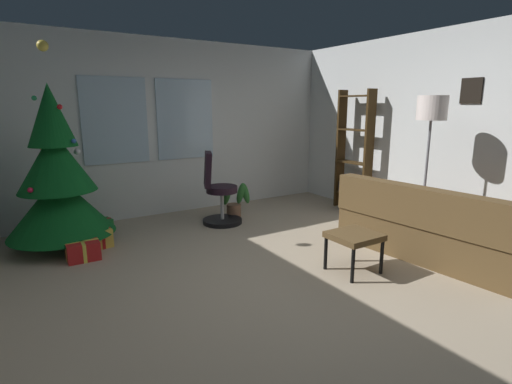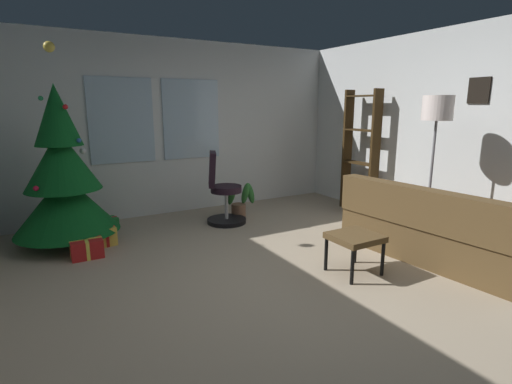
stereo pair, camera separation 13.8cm
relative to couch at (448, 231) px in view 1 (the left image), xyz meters
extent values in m
cube|color=tan|center=(-1.83, 0.36, -0.34)|extent=(5.24, 6.07, 0.10)
cube|color=silver|center=(-1.83, 3.45, 1.02)|extent=(5.24, 0.10, 2.62)
cube|color=silver|center=(-2.75, 3.39, 1.15)|extent=(0.90, 0.03, 1.20)
cube|color=silver|center=(-1.70, 3.39, 1.15)|extent=(0.90, 0.03, 1.20)
cube|color=silver|center=(0.84, 0.36, 1.02)|extent=(0.10, 6.07, 2.62)
cube|color=black|center=(0.78, 0.37, 1.54)|extent=(0.02, 0.26, 0.30)
cube|color=brown|center=(-0.10, 0.10, -0.08)|extent=(1.04, 2.10, 0.41)
cube|color=brown|center=(-0.46, 0.07, 0.33)|extent=(0.36, 2.05, 0.41)
cube|color=brown|center=(-0.18, 1.04, 0.22)|extent=(0.89, 0.21, 0.20)
cube|color=red|center=(-0.36, 0.29, 0.29)|extent=(0.19, 0.40, 0.41)
cube|color=beige|center=(-0.37, 0.39, 0.29)|extent=(0.14, 0.40, 0.40)
cube|color=brown|center=(-0.34, 0.00, 0.29)|extent=(0.17, 0.41, 0.40)
cube|color=brown|center=(-1.21, 0.25, 0.09)|extent=(0.46, 0.44, 0.06)
cylinder|color=black|center=(-1.42, 0.06, -0.12)|extent=(0.04, 0.04, 0.35)
cylinder|color=black|center=(-1.01, 0.06, -0.12)|extent=(0.04, 0.04, 0.35)
cylinder|color=black|center=(-1.42, 0.44, -0.12)|extent=(0.04, 0.04, 0.35)
cylinder|color=black|center=(-1.01, 0.44, -0.12)|extent=(0.04, 0.04, 0.35)
cylinder|color=#4C331E|center=(-3.61, 2.61, -0.21)|extent=(0.12, 0.12, 0.16)
cone|color=#0C511D|center=(-3.61, 2.61, 0.22)|extent=(1.19, 1.19, 0.70)
cone|color=#0C511D|center=(-3.61, 2.61, 0.74)|extent=(0.86, 0.86, 0.70)
cone|color=#0C511D|center=(-3.61, 2.61, 1.26)|extent=(0.52, 0.52, 0.70)
sphere|color=red|center=(-3.52, 2.47, 1.35)|extent=(0.06, 0.06, 0.06)
sphere|color=gold|center=(-3.71, 2.89, 0.86)|extent=(0.06, 0.06, 0.06)
sphere|color=silver|center=(-3.36, 2.78, 0.82)|extent=(0.08, 0.08, 0.08)
sphere|color=blue|center=(-3.42, 2.42, 0.98)|extent=(0.05, 0.05, 0.05)
sphere|color=#1E8C4C|center=(-3.75, 2.60, 1.44)|extent=(0.05, 0.05, 0.05)
sphere|color=#B21433|center=(-3.91, 2.34, 0.48)|extent=(0.06, 0.06, 0.06)
sphere|color=#F2D14C|center=(-3.61, 2.61, 2.00)|extent=(0.12, 0.12, 0.12)
cube|color=red|center=(-3.49, 2.06, -0.19)|extent=(0.33, 0.30, 0.20)
cube|color=#EAD84C|center=(-3.49, 2.06, -0.19)|extent=(0.34, 0.04, 0.21)
cube|color=#EAD84C|center=(-3.49, 2.06, -0.19)|extent=(0.04, 0.30, 0.21)
cube|color=#1E722D|center=(-3.07, 3.05, -0.22)|extent=(0.23, 0.24, 0.14)
cube|color=red|center=(-3.07, 3.05, -0.22)|extent=(0.08, 0.21, 0.15)
cube|color=red|center=(-3.07, 3.05, -0.22)|extent=(0.20, 0.08, 0.15)
cube|color=gold|center=(-3.25, 2.34, -0.18)|extent=(0.26, 0.22, 0.22)
cube|color=#B21919|center=(-3.25, 2.34, -0.18)|extent=(0.25, 0.07, 0.23)
cube|color=#B21919|center=(-3.25, 2.34, -0.18)|extent=(0.06, 0.20, 0.23)
cylinder|color=black|center=(-1.57, 2.45, -0.26)|extent=(0.56, 0.56, 0.06)
cylinder|color=#B2B2B7|center=(-1.57, 2.45, -0.01)|extent=(0.05, 0.05, 0.44)
cylinder|color=black|center=(-1.57, 2.45, 0.21)|extent=(0.44, 0.44, 0.09)
cube|color=black|center=(-1.75, 2.52, 0.50)|extent=(0.25, 0.41, 0.48)
cube|color=#362510|center=(0.57, 1.73, 0.66)|extent=(0.18, 0.04, 1.90)
cube|color=#362510|center=(0.57, 2.33, 0.66)|extent=(0.18, 0.04, 1.90)
cube|color=#362510|center=(0.57, 2.03, -0.04)|extent=(0.18, 0.56, 0.02)
cube|color=#362510|center=(0.57, 2.03, 0.48)|extent=(0.18, 0.56, 0.02)
cube|color=#362510|center=(0.57, 2.03, 0.99)|extent=(0.18, 0.56, 0.02)
cube|color=#362510|center=(0.57, 2.03, 1.51)|extent=(0.18, 0.56, 0.02)
cube|color=maroon|center=(0.58, 1.81, 0.05)|extent=(0.16, 0.05, 0.16)
cube|color=navy|center=(0.59, 1.88, 0.06)|extent=(0.14, 0.05, 0.17)
cube|color=#CDBE8D|center=(0.60, 1.95, 0.06)|extent=(0.13, 0.07, 0.18)
cube|color=#396939|center=(0.59, 2.03, 0.05)|extent=(0.13, 0.07, 0.15)
cube|color=#7E3676|center=(0.58, 2.11, 0.08)|extent=(0.16, 0.07, 0.21)
cube|color=#B1781E|center=(0.58, 2.19, 0.08)|extent=(0.16, 0.06, 0.21)
cube|color=#564A4D|center=(0.59, 2.26, 0.06)|extent=(0.13, 0.07, 0.17)
cylinder|color=slate|center=(0.16, 0.45, -0.27)|extent=(0.28, 0.28, 0.03)
cylinder|color=slate|center=(0.16, 0.45, 0.47)|extent=(0.03, 0.03, 1.46)
cylinder|color=white|center=(0.16, 0.45, 1.34)|extent=(0.34, 0.34, 0.28)
cylinder|color=brown|center=(-1.28, 2.63, -0.19)|extent=(0.22, 0.22, 0.20)
ellipsoid|color=#286729|center=(-1.18, 2.59, 0.08)|extent=(0.18, 0.19, 0.35)
ellipsoid|color=#286729|center=(-1.10, 2.58, 0.07)|extent=(0.18, 0.17, 0.34)
ellipsoid|color=#286729|center=(-1.39, 2.62, 0.08)|extent=(0.17, 0.17, 0.37)
camera|label=1|loc=(-4.03, -2.39, 1.36)|focal=27.46mm
camera|label=2|loc=(-3.91, -2.46, 1.36)|focal=27.46mm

